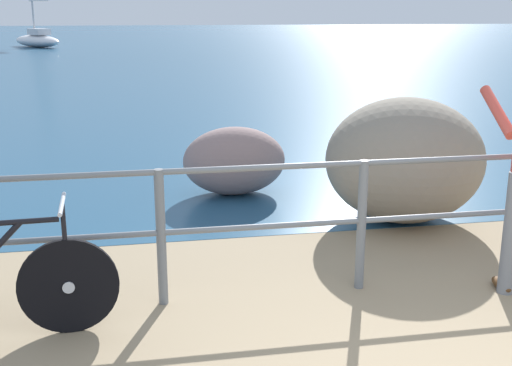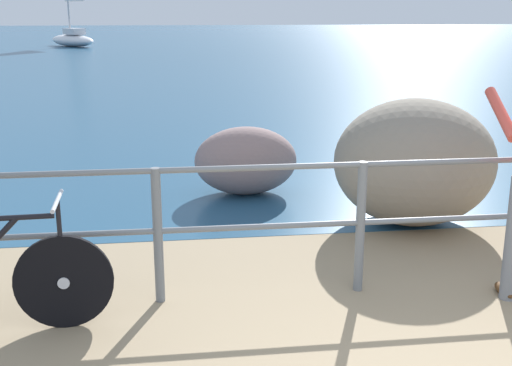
% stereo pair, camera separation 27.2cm
% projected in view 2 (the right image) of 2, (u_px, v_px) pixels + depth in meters
% --- Properties ---
extents(ground_plane, '(120.00, 120.00, 0.10)m').
position_uv_depth(ground_plane, '(213.00, 75.00, 22.06)').
color(ground_plane, '#937F60').
extents(sea_surface, '(120.00, 90.00, 0.01)m').
position_uv_depth(sea_surface, '(189.00, 38.00, 49.29)').
color(sea_surface, navy).
rests_on(sea_surface, ground_plane).
extents(promenade_railing, '(9.15, 0.07, 1.02)m').
position_uv_depth(promenade_railing, '(361.00, 211.00, 4.80)').
color(promenade_railing, slate).
rests_on(promenade_railing, ground_plane).
extents(breakwater_boulder_main, '(1.60, 1.47, 1.26)m').
position_uv_depth(breakwater_boulder_main, '(414.00, 162.00, 6.39)').
color(breakwater_boulder_main, gray).
rests_on(breakwater_boulder_main, ground).
extents(breakwater_boulder_left, '(1.20, 0.80, 0.80)m').
position_uv_depth(breakwater_boulder_left, '(246.00, 161.00, 7.48)').
color(breakwater_boulder_left, gray).
rests_on(breakwater_boulder_left, ground).
extents(sailboat, '(3.65, 4.32, 6.16)m').
position_uv_depth(sailboat, '(72.00, 34.00, 37.85)').
color(sailboat, white).
rests_on(sailboat, sea_surface).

